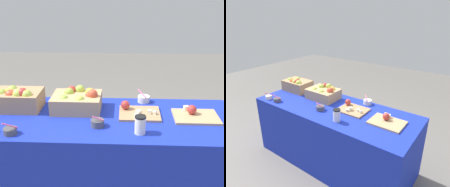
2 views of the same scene
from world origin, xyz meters
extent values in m
cube|color=#192DB7|center=(0.00, 0.00, 0.37)|extent=(1.90, 0.76, 0.74)
cube|color=tan|center=(-0.73, 0.13, 0.81)|extent=(0.37, 0.26, 0.14)
sphere|color=#B2332D|center=(-0.67, 0.08, 0.89)|extent=(0.08, 0.08, 0.08)
sphere|color=gold|center=(-0.82, 0.14, 0.86)|extent=(0.08, 0.08, 0.08)
sphere|color=#B2C64C|center=(-0.63, 0.07, 0.88)|extent=(0.08, 0.08, 0.08)
sphere|color=#B2C64C|center=(-0.70, 0.07, 0.88)|extent=(0.08, 0.08, 0.08)
sphere|color=#99B742|center=(-0.85, 0.11, 0.87)|extent=(0.08, 0.08, 0.08)
sphere|color=#99B742|center=(-0.80, 0.21, 0.86)|extent=(0.08, 0.08, 0.08)
sphere|color=#D14C33|center=(-0.76, 0.08, 0.87)|extent=(0.08, 0.08, 0.08)
cube|color=tan|center=(-0.26, 0.13, 0.80)|extent=(0.38, 0.28, 0.12)
sphere|color=#B2C64C|center=(-0.23, 0.05, 0.85)|extent=(0.08, 0.08, 0.08)
sphere|color=#D14C33|center=(-0.13, 0.11, 0.88)|extent=(0.08, 0.08, 0.08)
sphere|color=#99B742|center=(-0.25, 0.22, 0.87)|extent=(0.08, 0.08, 0.08)
sphere|color=#99B742|center=(-0.35, 0.07, 0.85)|extent=(0.08, 0.08, 0.08)
sphere|color=gold|center=(-0.16, 0.18, 0.86)|extent=(0.08, 0.08, 0.08)
sphere|color=#D14C33|center=(-0.16, 0.12, 0.86)|extent=(0.08, 0.08, 0.08)
sphere|color=#99B742|center=(-0.33, 0.17, 0.87)|extent=(0.08, 0.08, 0.08)
sphere|color=#B2332D|center=(-0.31, 0.22, 0.87)|extent=(0.08, 0.08, 0.08)
cube|color=tan|center=(0.23, 0.06, 0.75)|extent=(0.31, 0.26, 0.02)
cube|color=beige|center=(0.34, 0.03, 0.77)|extent=(0.03, 0.03, 0.03)
cube|color=beige|center=(0.30, 0.04, 0.77)|extent=(0.04, 0.04, 0.03)
sphere|color=#B2332D|center=(0.12, 0.12, 0.79)|extent=(0.07, 0.07, 0.07)
cube|color=beige|center=(0.22, 0.02, 0.78)|extent=(0.05, 0.05, 0.04)
cube|color=beige|center=(0.22, 0.02, 0.77)|extent=(0.03, 0.03, 0.02)
cube|color=beige|center=(0.20, -0.02, 0.77)|extent=(0.04, 0.04, 0.03)
cube|color=tan|center=(0.64, 0.02, 0.75)|extent=(0.33, 0.25, 0.02)
sphere|color=#B2332D|center=(0.62, 0.05, 0.79)|extent=(0.07, 0.07, 0.07)
cube|color=beige|center=(0.59, 0.11, 0.78)|extent=(0.04, 0.04, 0.04)
cube|color=beige|center=(0.62, 0.11, 0.77)|extent=(0.04, 0.04, 0.03)
cube|color=beige|center=(0.61, 0.07, 0.77)|extent=(0.04, 0.04, 0.03)
cylinder|color=silver|center=(0.27, 0.31, 0.77)|extent=(0.10, 0.10, 0.05)
cylinder|color=#EA598C|center=(0.25, 0.29, 0.82)|extent=(0.07, 0.09, 0.05)
cylinder|color=#4C4C51|center=(-0.65, -0.28, 0.76)|extent=(0.09, 0.09, 0.04)
cylinder|color=#EA598C|center=(-0.64, -0.30, 0.81)|extent=(0.09, 0.06, 0.06)
cylinder|color=#4C4C51|center=(-0.08, -0.14, 0.76)|extent=(0.10, 0.10, 0.05)
cylinder|color=#EA598C|center=(-0.07, -0.16, 0.81)|extent=(0.08, 0.02, 0.04)
cylinder|color=silver|center=(0.22, -0.23, 0.80)|extent=(0.07, 0.07, 0.12)
cylinder|color=black|center=(0.22, -0.23, 0.86)|extent=(0.08, 0.08, 0.01)
camera|label=1|loc=(0.11, -2.01, 1.73)|focal=47.88mm
camera|label=2|loc=(1.29, -1.66, 1.75)|focal=32.68mm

